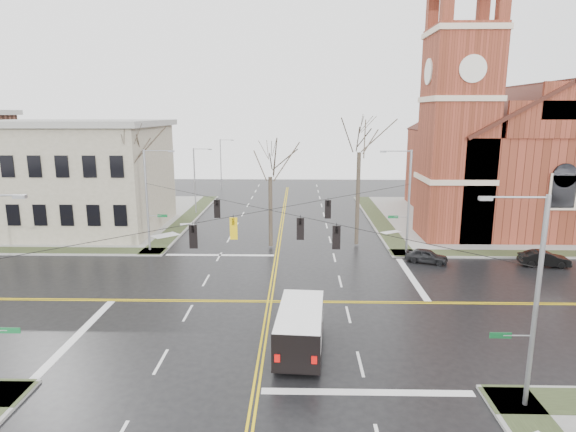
{
  "coord_description": "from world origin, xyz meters",
  "views": [
    {
      "loc": [
        1.89,
        -29.92,
        12.22
      ],
      "look_at": [
        1.08,
        6.0,
        4.52
      ],
      "focal_mm": 30.0,
      "sensor_mm": 36.0,
      "label": 1
    }
  ],
  "objects_px": {
    "streetlight_north_a": "(196,178)",
    "streetlight_north_b": "(222,162)",
    "parked_car_b": "(544,259)",
    "signal_pole_se": "(532,298)",
    "church": "(503,148)",
    "signal_pole_ne": "(407,198)",
    "tree_ne": "(359,146)",
    "cargo_van": "(300,325)",
    "tree_nw_far": "(131,156)",
    "signal_pole_nw": "(149,197)",
    "parked_car_a": "(426,256)",
    "tree_nw_near": "(270,172)"
  },
  "relations": [
    {
      "from": "signal_pole_se",
      "to": "streetlight_north_a",
      "type": "height_order",
      "value": "signal_pole_se"
    },
    {
      "from": "parked_car_a",
      "to": "parked_car_b",
      "type": "bearing_deg",
      "value": -72.78
    },
    {
      "from": "signal_pole_nw",
      "to": "signal_pole_ne",
      "type": "bearing_deg",
      "value": 0.0
    },
    {
      "from": "signal_pole_nw",
      "to": "parked_car_b",
      "type": "height_order",
      "value": "signal_pole_nw"
    },
    {
      "from": "signal_pole_ne",
      "to": "tree_nw_far",
      "type": "height_order",
      "value": "tree_nw_far"
    },
    {
      "from": "cargo_van",
      "to": "tree_nw_far",
      "type": "bearing_deg",
      "value": 131.74
    },
    {
      "from": "church",
      "to": "streetlight_north_a",
      "type": "relative_size",
      "value": 3.44
    },
    {
      "from": "church",
      "to": "signal_pole_se",
      "type": "distance_m",
      "value": 38.85
    },
    {
      "from": "streetlight_north_b",
      "to": "parked_car_b",
      "type": "xyz_separation_m",
      "value": [
        32.55,
        -40.0,
        -3.83
      ]
    },
    {
      "from": "streetlight_north_a",
      "to": "tree_nw_far",
      "type": "relative_size",
      "value": 0.69
    },
    {
      "from": "signal_pole_se",
      "to": "signal_pole_nw",
      "type": "bearing_deg",
      "value": 134.55
    },
    {
      "from": "streetlight_north_a",
      "to": "signal_pole_se",
      "type": "bearing_deg",
      "value": -60.91
    },
    {
      "from": "signal_pole_ne",
      "to": "signal_pole_se",
      "type": "distance_m",
      "value": 23.0
    },
    {
      "from": "streetlight_north_a",
      "to": "tree_ne",
      "type": "distance_m",
      "value": 23.35
    },
    {
      "from": "parked_car_a",
      "to": "tree_ne",
      "type": "distance_m",
      "value": 11.41
    },
    {
      "from": "cargo_van",
      "to": "tree_nw_far",
      "type": "distance_m",
      "value": 26.2
    },
    {
      "from": "signal_pole_ne",
      "to": "parked_car_a",
      "type": "bearing_deg",
      "value": -65.7
    },
    {
      "from": "cargo_van",
      "to": "tree_ne",
      "type": "relative_size",
      "value": 0.47
    },
    {
      "from": "streetlight_north_a",
      "to": "tree_nw_far",
      "type": "height_order",
      "value": "tree_nw_far"
    },
    {
      "from": "streetlight_north_a",
      "to": "streetlight_north_b",
      "type": "bearing_deg",
      "value": 90.0
    },
    {
      "from": "streetlight_north_a",
      "to": "tree_nw_near",
      "type": "distance_m",
      "value": 18.11
    },
    {
      "from": "signal_pole_nw",
      "to": "streetlight_north_a",
      "type": "xyz_separation_m",
      "value": [
        0.67,
        16.5,
        -0.48
      ]
    },
    {
      "from": "tree_ne",
      "to": "church",
      "type": "bearing_deg",
      "value": 31.9
    },
    {
      "from": "cargo_van",
      "to": "streetlight_north_a",
      "type": "bearing_deg",
      "value": 114.37
    },
    {
      "from": "streetlight_north_a",
      "to": "tree_ne",
      "type": "height_order",
      "value": "tree_ne"
    },
    {
      "from": "tree_nw_far",
      "to": "signal_pole_ne",
      "type": "bearing_deg",
      "value": -4.82
    },
    {
      "from": "parked_car_b",
      "to": "signal_pole_se",
      "type": "bearing_deg",
      "value": 157.73
    },
    {
      "from": "signal_pole_ne",
      "to": "cargo_van",
      "type": "bearing_deg",
      "value": -117.46
    },
    {
      "from": "signal_pole_ne",
      "to": "tree_nw_far",
      "type": "bearing_deg",
      "value": 175.18
    },
    {
      "from": "signal_pole_ne",
      "to": "parked_car_b",
      "type": "height_order",
      "value": "signal_pole_ne"
    },
    {
      "from": "signal_pole_nw",
      "to": "tree_ne",
      "type": "xyz_separation_m",
      "value": [
        18.67,
        2.44,
        4.36
      ]
    },
    {
      "from": "church",
      "to": "parked_car_a",
      "type": "height_order",
      "value": "church"
    },
    {
      "from": "tree_ne",
      "to": "cargo_van",
      "type": "bearing_deg",
      "value": -104.68
    },
    {
      "from": "signal_pole_ne",
      "to": "cargo_van",
      "type": "height_order",
      "value": "signal_pole_ne"
    },
    {
      "from": "streetlight_north_a",
      "to": "streetlight_north_b",
      "type": "distance_m",
      "value": 20.0
    },
    {
      "from": "church",
      "to": "tree_nw_far",
      "type": "xyz_separation_m",
      "value": [
        -38.14,
        -11.2,
        -0.02
      ]
    },
    {
      "from": "streetlight_north_b",
      "to": "tree_nw_near",
      "type": "bearing_deg",
      "value": -74.05
    },
    {
      "from": "signal_pole_ne",
      "to": "tree_nw_far",
      "type": "distance_m",
      "value": 25.02
    },
    {
      "from": "parked_car_a",
      "to": "parked_car_b",
      "type": "height_order",
      "value": "parked_car_b"
    },
    {
      "from": "parked_car_a",
      "to": "tree_ne",
      "type": "xyz_separation_m",
      "value": [
        -5.21,
        5.18,
        8.73
      ]
    },
    {
      "from": "streetlight_north_a",
      "to": "tree_ne",
      "type": "bearing_deg",
      "value": -37.99
    },
    {
      "from": "parked_car_a",
      "to": "tree_ne",
      "type": "bearing_deg",
      "value": 67.04
    },
    {
      "from": "parked_car_a",
      "to": "signal_pole_nw",
      "type": "bearing_deg",
      "value": 105.34
    },
    {
      "from": "signal_pole_nw",
      "to": "signal_pole_se",
      "type": "bearing_deg",
      "value": -45.45
    },
    {
      "from": "signal_pole_nw",
      "to": "tree_ne",
      "type": "distance_m",
      "value": 19.33
    },
    {
      "from": "church",
      "to": "signal_pole_ne",
      "type": "relative_size",
      "value": 3.06
    },
    {
      "from": "signal_pole_ne",
      "to": "tree_nw_far",
      "type": "xyz_separation_m",
      "value": [
        -24.69,
        2.08,
        3.46
      ]
    },
    {
      "from": "church",
      "to": "signal_pole_ne",
      "type": "distance_m",
      "value": 19.22
    },
    {
      "from": "signal_pole_se",
      "to": "parked_car_a",
      "type": "height_order",
      "value": "signal_pole_se"
    },
    {
      "from": "streetlight_north_a",
      "to": "tree_nw_near",
      "type": "height_order",
      "value": "tree_nw_near"
    }
  ]
}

